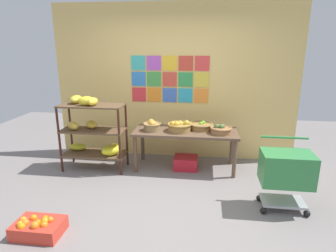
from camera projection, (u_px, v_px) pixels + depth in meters
name	position (u px, v px, depth m)	size (l,w,h in m)	color
ground	(158.00, 205.00, 3.68)	(9.47, 9.47, 0.00)	gray
back_wall_with_art	(174.00, 83.00, 5.00)	(4.24, 0.07, 2.68)	#E8C46D
banana_shelf_unit	(93.00, 130.00, 4.61)	(1.02, 0.53, 1.23)	#3D1C14
display_table	(185.00, 135.00, 4.64)	(1.67, 0.65, 0.65)	brown
fruit_basket_back_right	(152.00, 126.00, 4.61)	(0.29, 0.29, 0.18)	#96794D
fruit_basket_back_left	(179.00, 126.00, 4.58)	(0.39, 0.39, 0.17)	#A0783D
fruit_basket_centre	(221.00, 129.00, 4.47)	(0.35, 0.35, 0.14)	#9F6D41
fruit_basket_left	(201.00, 126.00, 4.70)	(0.39, 0.39, 0.13)	olive
produce_crate_under_table	(186.00, 163.00, 4.74)	(0.38, 0.32, 0.21)	red
orange_crate_foreground	(38.00, 227.00, 3.08)	(0.51, 0.35, 0.21)	red
shopping_cart	(286.00, 171.00, 3.47)	(0.60, 0.44, 0.88)	black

